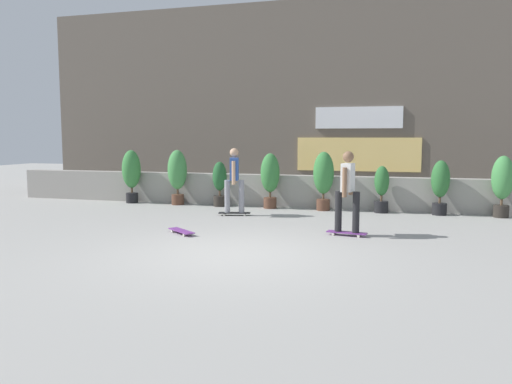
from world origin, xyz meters
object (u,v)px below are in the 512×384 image
potted_plant_3 (270,176)px  potted_plant_4 (324,176)px  potted_plant_1 (177,173)px  skateboard_near_camera (181,231)px  skater_by_wall_right (234,178)px  skater_far_right (348,189)px  potted_plant_2 (220,182)px  potted_plant_5 (382,188)px  potted_plant_0 (131,172)px  potted_plant_7 (503,182)px  potted_plant_6 (440,184)px

potted_plant_3 → potted_plant_4: 1.48m
potted_plant_1 → skateboard_near_camera: size_ratio=2.12×
potted_plant_3 → skater_by_wall_right: 1.61m
potted_plant_4 → skater_far_right: 3.55m
potted_plant_2 → skateboard_near_camera: potted_plant_2 is taller
potted_plant_3 → potted_plant_5: potted_plant_3 is taller
potted_plant_0 → potted_plant_4: size_ratio=1.00×
potted_plant_0 → potted_plant_7: potted_plant_0 is taller
potted_plant_2 → skater_far_right: 5.22m
potted_plant_3 → potted_plant_4: (1.48, -0.00, 0.04)m
potted_plant_5 → skateboard_near_camera: size_ratio=1.63×
potted_plant_1 → potted_plant_4: 4.27m
potted_plant_2 → skater_by_wall_right: (0.94, -1.52, 0.24)m
potted_plant_2 → potted_plant_4: bearing=-0.0°
potted_plant_7 → skater_by_wall_right: size_ratio=0.90×
potted_plant_6 → potted_plant_7: size_ratio=0.91×
potted_plant_0 → potted_plant_3: (4.29, 0.00, -0.04)m
potted_plant_1 → potted_plant_7: size_ratio=1.05×
potted_plant_4 → potted_plant_7: (4.40, 0.00, -0.04)m
potted_plant_0 → skateboard_near_camera: 5.48m
skater_far_right → skater_by_wall_right: bearing=147.7°
potted_plant_6 → skater_far_right: (-1.98, -3.41, 0.15)m
potted_plant_0 → potted_plant_6: (8.73, 0.00, -0.14)m
potted_plant_2 → potted_plant_3: potted_plant_3 is taller
potted_plant_0 → potted_plant_7: 10.17m
potted_plant_0 → skater_far_right: (6.75, -3.41, 0.01)m
potted_plant_5 → potted_plant_4: bearing=-180.0°
potted_plant_4 → potted_plant_5: potted_plant_4 is taller
potted_plant_4 → skateboard_near_camera: (-2.29, -4.15, -0.87)m
potted_plant_0 → potted_plant_3: bearing=0.0°
skater_far_right → skater_by_wall_right: same height
potted_plant_1 → potted_plant_6: potted_plant_1 is taller
skater_by_wall_right → potted_plant_4: bearing=36.9°
potted_plant_3 → potted_plant_5: 3.01m
potted_plant_7 → skater_by_wall_right: skater_by_wall_right is taller
skater_by_wall_right → potted_plant_5: bearing=23.2°
skateboard_near_camera → potted_plant_1: bearing=115.5°
potted_plant_2 → skater_far_right: skater_far_right is taller
skateboard_near_camera → skater_by_wall_right: bearing=84.1°
potted_plant_7 → potted_plant_0: bearing=180.0°
skateboard_near_camera → potted_plant_4: bearing=61.0°
potted_plant_6 → skater_far_right: 3.95m
potted_plant_2 → potted_plant_6: bearing=0.0°
potted_plant_2 → potted_plant_6: size_ratio=0.92×
skater_far_right → skateboard_near_camera: size_ratio=2.25×
potted_plant_2 → potted_plant_7: size_ratio=0.84×
potted_plant_6 → potted_plant_7: potted_plant_7 is taller
skater_by_wall_right → potted_plant_3: bearing=70.4°
potted_plant_2 → potted_plant_7: (7.36, 0.00, 0.19)m
potted_plant_7 → skateboard_near_camera: bearing=-148.2°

